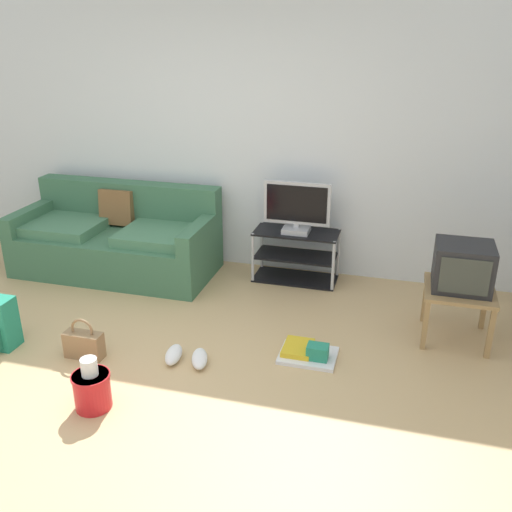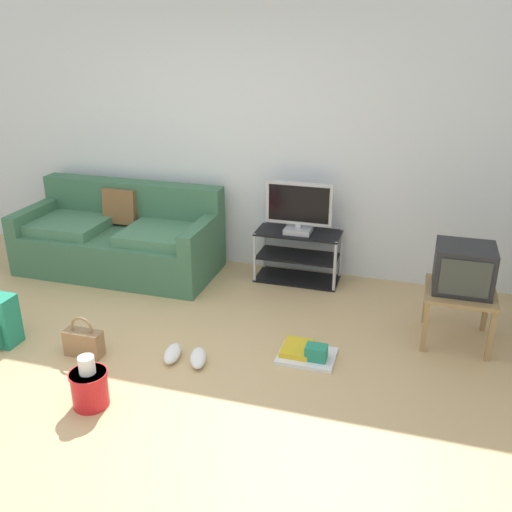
{
  "view_description": "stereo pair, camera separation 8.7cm",
  "coord_description": "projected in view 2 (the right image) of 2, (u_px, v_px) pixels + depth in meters",
  "views": [
    {
      "loc": [
        1.73,
        -2.9,
        2.36
      ],
      "look_at": [
        0.61,
        1.14,
        0.63
      ],
      "focal_mm": 39.5,
      "sensor_mm": 36.0,
      "label": 1
    },
    {
      "loc": [
        1.81,
        -2.87,
        2.36
      ],
      "look_at": [
        0.61,
        1.14,
        0.63
      ],
      "focal_mm": 39.5,
      "sensor_mm": 36.0,
      "label": 2
    }
  ],
  "objects": [
    {
      "name": "handbag",
      "position": [
        84.0,
        342.0,
        4.3
      ],
      "size": [
        0.3,
        0.12,
        0.33
      ],
      "rotation": [
        0.0,
        0.0,
        -0.46
      ],
      "color": "olive",
      "rests_on": "ground_plane"
    },
    {
      "name": "ground_plane",
      "position": [
        125.0,
        391.0,
        3.93
      ],
      "size": [
        9.0,
        9.8,
        0.02
      ],
      "primitive_type": "cube",
      "color": "tan"
    },
    {
      "name": "couch",
      "position": [
        121.0,
        239.0,
        5.78
      ],
      "size": [
        1.99,
        0.91,
        0.86
      ],
      "color": "#3D6B4C",
      "rests_on": "ground_plane"
    },
    {
      "name": "wall_back",
      "position": [
        235.0,
        135.0,
        5.58
      ],
      "size": [
        9.0,
        0.1,
        2.7
      ],
      "primitive_type": "cube",
      "color": "silver",
      "rests_on": "ground_plane"
    },
    {
      "name": "crt_tv",
      "position": [
        464.0,
        268.0,
        4.33
      ],
      "size": [
        0.44,
        0.4,
        0.36
      ],
      "color": "#232326",
      "rests_on": "side_table"
    },
    {
      "name": "sneakers_pair",
      "position": [
        185.0,
        356.0,
        4.25
      ],
      "size": [
        0.39,
        0.29,
        0.09
      ],
      "color": "white",
      "rests_on": "ground_plane"
    },
    {
      "name": "flat_tv",
      "position": [
        299.0,
        208.0,
        5.33
      ],
      "size": [
        0.64,
        0.22,
        0.5
      ],
      "color": "#B2B2B7",
      "rests_on": "tv_stand"
    },
    {
      "name": "floor_tray",
      "position": [
        306.0,
        353.0,
        4.29
      ],
      "size": [
        0.43,
        0.34,
        0.14
      ],
      "color": "silver",
      "rests_on": "ground_plane"
    },
    {
      "name": "cleaning_bucket",
      "position": [
        89.0,
        386.0,
        3.72
      ],
      "size": [
        0.25,
        0.25,
        0.37
      ],
      "color": "red",
      "rests_on": "ground_plane"
    },
    {
      "name": "side_table",
      "position": [
        459.0,
        298.0,
        4.41
      ],
      "size": [
        0.53,
        0.53,
        0.44
      ],
      "color": "#9E7A4C",
      "rests_on": "ground_plane"
    },
    {
      "name": "tv_stand",
      "position": [
        298.0,
        256.0,
        5.54
      ],
      "size": [
        0.82,
        0.38,
        0.51
      ],
      "color": "black",
      "rests_on": "ground_plane"
    }
  ]
}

